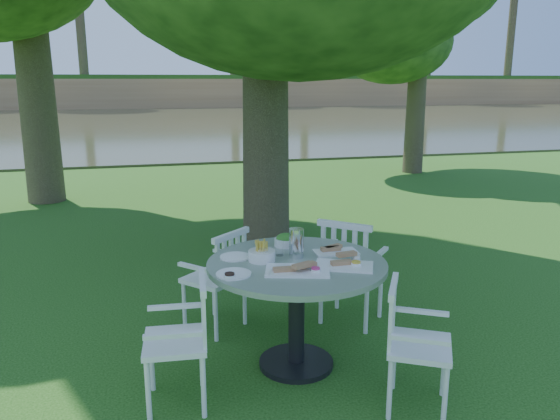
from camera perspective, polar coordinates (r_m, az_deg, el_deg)
The scene contains 9 objects.
ground at distance 5.48m, azimuth 0.52°, elevation -9.15°, with size 140.00×140.00×0.00m, color #123F0D.
table at distance 4.02m, azimuth 1.76°, elevation -7.77°, with size 1.30×1.30×0.82m.
chair_ne at distance 4.76m, azimuth 7.14°, elevation -5.62°, with size 0.66×0.66×0.95m.
chair_nw at distance 4.66m, azimuth -6.09°, elevation -6.53°, with size 0.61×0.61×0.89m.
chair_sw at distance 3.68m, azimuth -9.59°, elevation -12.45°, with size 0.44×0.47×0.86m.
chair_se at distance 3.70m, azimuth 13.13°, elevation -12.70°, with size 0.56×0.57×0.84m.
tableware at distance 4.00m, azimuth 0.97°, elevation -4.60°, with size 1.13×0.88×0.22m.
river at distance 28.00m, azimuth -11.76°, elevation 8.83°, with size 100.00×28.00×0.12m, color #32351F.
far_bank at distance 46.32m, azimuth -13.04°, elevation 19.46°, with size 100.00×18.00×15.20m.
Camera 1 is at (-1.30, -4.89, 2.10)m, focal length 35.00 mm.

